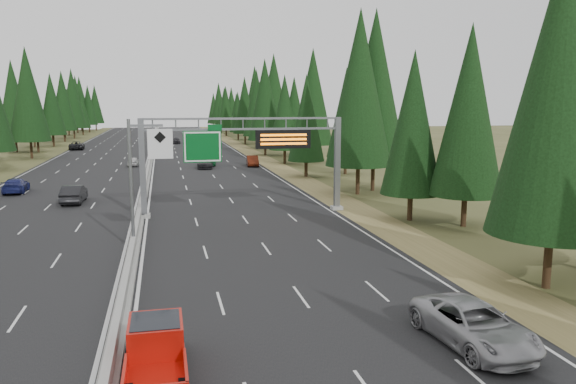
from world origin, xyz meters
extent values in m
cube|color=black|center=(0.00, 80.00, 0.04)|extent=(32.00, 260.00, 0.08)
cube|color=olive|center=(17.80, 80.00, 0.03)|extent=(3.60, 260.00, 0.06)
cube|color=#3D421E|center=(-17.80, 80.00, 0.03)|extent=(3.60, 260.00, 0.06)
cube|color=gray|center=(0.00, 80.00, 0.23)|extent=(0.70, 260.00, 0.30)
cube|color=gray|center=(0.00, 80.00, 0.63)|extent=(0.30, 260.00, 0.60)
cube|color=slate|center=(0.35, 35.00, 3.98)|extent=(0.45, 0.45, 7.80)
cube|color=gray|center=(0.35, 35.00, 0.23)|extent=(0.90, 0.90, 0.30)
cube|color=slate|center=(16.20, 35.00, 3.98)|extent=(0.45, 0.45, 7.80)
cube|color=gray|center=(16.20, 35.00, 0.23)|extent=(0.90, 0.90, 0.30)
cube|color=slate|center=(8.28, 35.00, 7.80)|extent=(15.85, 0.35, 0.16)
cube|color=slate|center=(8.28, 35.00, 6.96)|extent=(15.85, 0.35, 0.16)
cube|color=#054C19|center=(5.00, 34.75, 5.63)|extent=(3.00, 0.10, 2.50)
cube|color=silver|center=(5.00, 34.69, 5.63)|extent=(2.85, 0.02, 2.35)
cube|color=#054C19|center=(6.00, 34.75, 7.13)|extent=(1.10, 0.10, 0.45)
cube|color=black|center=(11.50, 34.70, 6.13)|extent=(4.50, 0.40, 1.50)
cube|color=orange|center=(11.50, 34.48, 6.48)|extent=(3.80, 0.02, 0.18)
cube|color=orange|center=(11.50, 34.48, 6.13)|extent=(3.80, 0.02, 0.18)
cube|color=orange|center=(11.50, 34.48, 5.78)|extent=(3.80, 0.02, 0.18)
cylinder|color=slate|center=(0.00, 25.00, 4.08)|extent=(0.20, 0.20, 8.00)
cube|color=gray|center=(0.00, 25.00, 0.18)|extent=(0.50, 0.50, 0.20)
cube|color=slate|center=(1.00, 25.00, 7.68)|extent=(2.00, 0.15, 0.15)
cube|color=silver|center=(1.80, 24.88, 6.58)|extent=(1.50, 0.06, 1.80)
cylinder|color=black|center=(20.16, 13.34, 1.37)|extent=(0.40, 0.40, 2.74)
cone|color=black|center=(20.16, 13.34, 9.95)|extent=(6.18, 6.18, 14.41)
cylinder|color=black|center=(20.53, 29.88, 1.04)|extent=(0.40, 0.40, 2.08)
cone|color=black|center=(20.53, 29.88, 7.55)|extent=(4.69, 4.69, 10.93)
cylinder|color=black|center=(23.47, 26.98, 1.17)|extent=(0.40, 0.40, 2.35)
cone|color=black|center=(23.47, 26.98, 8.50)|extent=(5.28, 5.28, 12.32)
cylinder|color=black|center=(20.84, 42.77, 1.45)|extent=(0.40, 0.40, 2.89)
cone|color=black|center=(20.84, 42.77, 10.49)|extent=(6.51, 6.51, 15.20)
cylinder|color=black|center=(23.16, 44.68, 1.48)|extent=(0.40, 0.40, 2.95)
cone|color=black|center=(23.16, 44.68, 10.70)|extent=(6.64, 6.64, 15.50)
cylinder|color=black|center=(19.13, 56.85, 1.00)|extent=(0.40, 0.40, 2.01)
cone|color=black|center=(19.13, 56.85, 7.27)|extent=(4.51, 4.51, 10.53)
cylinder|color=black|center=(24.86, 58.78, 1.08)|extent=(0.40, 0.40, 2.17)
cone|color=black|center=(24.86, 58.78, 7.87)|extent=(4.88, 4.88, 11.39)
cylinder|color=black|center=(19.85, 72.52, 1.06)|extent=(0.40, 0.40, 2.13)
cone|color=black|center=(19.85, 72.52, 7.72)|extent=(4.79, 4.79, 11.17)
cylinder|color=black|center=(24.41, 73.40, 1.38)|extent=(0.40, 0.40, 2.77)
cone|color=black|center=(24.41, 73.40, 10.03)|extent=(6.23, 6.23, 14.53)
cylinder|color=black|center=(19.46, 86.80, 1.33)|extent=(0.40, 0.40, 2.67)
cone|color=black|center=(19.46, 86.80, 9.68)|extent=(6.01, 6.01, 14.02)
cylinder|color=black|center=(24.39, 85.70, 1.09)|extent=(0.40, 0.40, 2.18)
cone|color=black|center=(24.39, 85.70, 7.91)|extent=(4.91, 4.91, 11.46)
cylinder|color=black|center=(20.66, 102.69, 1.26)|extent=(0.40, 0.40, 2.52)
cone|color=black|center=(20.66, 102.69, 9.14)|extent=(5.68, 5.68, 13.24)
cylinder|color=black|center=(23.82, 100.92, 1.51)|extent=(0.40, 0.40, 3.01)
cone|color=black|center=(23.82, 100.92, 10.91)|extent=(6.77, 6.77, 15.81)
cylinder|color=black|center=(20.02, 115.05, 1.19)|extent=(0.40, 0.40, 2.39)
cone|color=black|center=(20.02, 115.05, 8.66)|extent=(5.38, 5.38, 12.54)
cylinder|color=black|center=(23.86, 117.70, 1.12)|extent=(0.40, 0.40, 2.24)
cone|color=black|center=(23.86, 117.70, 8.11)|extent=(5.03, 5.03, 11.74)
cylinder|color=black|center=(20.55, 130.79, 0.96)|extent=(0.40, 0.40, 1.92)
cone|color=black|center=(20.55, 130.79, 6.97)|extent=(4.33, 4.33, 10.10)
cylinder|color=black|center=(24.67, 129.57, 1.46)|extent=(0.40, 0.40, 2.93)
cone|color=black|center=(24.67, 129.57, 10.61)|extent=(6.59, 6.59, 15.37)
cylinder|color=black|center=(19.39, 147.23, 1.12)|extent=(0.40, 0.40, 2.23)
cone|color=black|center=(19.39, 147.23, 8.09)|extent=(5.02, 5.02, 11.71)
cylinder|color=black|center=(24.64, 147.97, 1.13)|extent=(0.40, 0.40, 2.25)
cone|color=black|center=(24.64, 147.97, 8.17)|extent=(5.07, 5.07, 11.83)
cylinder|color=black|center=(19.37, 160.47, 0.90)|extent=(0.40, 0.40, 1.81)
cone|color=black|center=(19.37, 160.47, 6.55)|extent=(4.06, 4.06, 9.48)
cylinder|color=black|center=(24.23, 161.74, 0.98)|extent=(0.40, 0.40, 1.96)
cone|color=black|center=(24.23, 161.74, 7.10)|extent=(4.40, 4.40, 10.28)
cylinder|color=black|center=(20.09, 173.67, 1.26)|extent=(0.40, 0.40, 2.52)
cone|color=black|center=(20.09, 173.67, 9.12)|extent=(5.66, 5.66, 13.21)
cylinder|color=black|center=(24.18, 173.92, 1.15)|extent=(0.40, 0.40, 2.31)
cone|color=black|center=(24.18, 173.92, 8.36)|extent=(5.19, 5.19, 12.11)
cylinder|color=black|center=(19.87, 190.49, 1.02)|extent=(0.40, 0.40, 2.04)
cone|color=black|center=(19.87, 190.49, 7.41)|extent=(4.60, 4.60, 10.73)
cylinder|color=black|center=(23.70, 190.14, 1.18)|extent=(0.40, 0.40, 2.37)
cone|color=black|center=(23.70, 190.14, 8.59)|extent=(5.33, 5.33, 12.44)
cylinder|color=black|center=(-19.11, 89.05, 1.45)|extent=(0.40, 0.40, 2.90)
cone|color=black|center=(-19.11, 89.05, 10.50)|extent=(6.52, 6.52, 15.21)
cylinder|color=black|center=(-20.68, 102.10, 1.04)|extent=(0.40, 0.40, 2.09)
cone|color=black|center=(-20.68, 102.10, 7.57)|extent=(4.70, 4.70, 10.97)
cylinder|color=black|center=(-24.83, 103.93, 1.36)|extent=(0.40, 0.40, 2.73)
cone|color=black|center=(-24.83, 103.93, 9.89)|extent=(6.14, 6.14, 14.32)
cylinder|color=black|center=(-20.59, 117.10, 1.23)|extent=(0.40, 0.40, 2.47)
cone|color=black|center=(-20.59, 117.10, 8.94)|extent=(5.55, 5.55, 12.94)
cylinder|color=black|center=(-24.23, 116.55, 1.20)|extent=(0.40, 0.40, 2.41)
cone|color=black|center=(-24.23, 116.55, 8.74)|extent=(5.42, 5.42, 12.65)
cylinder|color=black|center=(-20.81, 132.67, 1.34)|extent=(0.40, 0.40, 2.67)
cone|color=black|center=(-20.81, 132.67, 9.69)|extent=(6.02, 6.02, 14.04)
cylinder|color=black|center=(-23.39, 132.12, 1.08)|extent=(0.40, 0.40, 2.17)
cone|color=black|center=(-23.39, 132.12, 7.86)|extent=(4.88, 4.88, 11.39)
cylinder|color=black|center=(-20.38, 145.02, 1.44)|extent=(0.40, 0.40, 2.87)
cone|color=black|center=(-20.38, 145.02, 10.41)|extent=(6.46, 6.46, 15.08)
cylinder|color=black|center=(-23.00, 147.35, 0.99)|extent=(0.40, 0.40, 1.98)
cone|color=black|center=(-23.00, 147.35, 7.19)|extent=(4.46, 4.46, 10.41)
cylinder|color=black|center=(-20.35, 161.54, 1.02)|extent=(0.40, 0.40, 2.05)
cone|color=black|center=(-20.35, 161.54, 7.42)|extent=(4.60, 4.60, 10.74)
cylinder|color=black|center=(-24.17, 161.59, 1.06)|extent=(0.40, 0.40, 2.12)
cone|color=black|center=(-24.17, 161.59, 7.68)|extent=(4.77, 4.77, 11.13)
cylinder|color=black|center=(-20.46, 177.52, 1.19)|extent=(0.40, 0.40, 2.37)
cone|color=black|center=(-20.46, 177.52, 8.60)|extent=(5.34, 5.34, 12.45)
cylinder|color=black|center=(-23.59, 174.67, 1.41)|extent=(0.40, 0.40, 2.81)
cone|color=black|center=(-23.59, 174.67, 10.20)|extent=(6.33, 6.33, 14.78)
cylinder|color=black|center=(-19.76, 190.03, 1.22)|extent=(0.40, 0.40, 2.44)
cone|color=black|center=(-19.76, 190.03, 8.84)|extent=(5.49, 5.49, 12.81)
cylinder|color=black|center=(-24.45, 189.97, 1.44)|extent=(0.40, 0.40, 2.88)
cone|color=black|center=(-24.45, 189.97, 10.45)|extent=(6.49, 6.49, 15.13)
imported|color=#98989C|center=(13.01, 8.00, 0.87)|extent=(3.13, 5.87, 1.57)
cylinder|color=black|center=(0.70, 9.31, 0.46)|extent=(0.28, 0.76, 0.76)
cylinder|color=black|center=(2.30, 9.31, 0.46)|extent=(0.28, 0.76, 0.76)
cube|color=#A9130A|center=(1.50, 7.80, 0.60)|extent=(1.89, 5.29, 0.28)
cube|color=#A9130A|center=(1.50, 8.65, 1.26)|extent=(1.79, 2.08, 1.04)
cube|color=black|center=(1.50, 8.65, 1.54)|extent=(1.61, 1.79, 0.52)
cube|color=#A9130A|center=(0.60, 6.38, 0.93)|extent=(0.09, 2.27, 0.57)
cube|color=#A9130A|center=(2.40, 6.38, 0.93)|extent=(0.09, 2.27, 0.57)
imported|color=#166433|center=(8.29, 72.22, 0.91)|extent=(2.02, 4.88, 1.65)
imported|color=#501A0B|center=(14.50, 69.80, 0.83)|extent=(1.99, 4.67, 1.50)
imported|color=black|center=(7.66, 68.76, 0.82)|extent=(2.57, 5.28, 1.48)
imported|color=white|center=(1.85, 103.10, 0.78)|extent=(2.69, 5.21, 1.40)
imported|color=black|center=(4.93, 118.95, 0.78)|extent=(1.82, 4.16, 1.40)
imported|color=black|center=(-6.06, 43.31, 0.90)|extent=(1.84, 4.99, 1.63)
imported|color=navy|center=(-12.68, 50.81, 0.81)|extent=(2.34, 5.17, 1.47)
imported|color=#BEBEBE|center=(-2.24, 73.70, 0.73)|extent=(1.81, 3.91, 1.30)
imported|color=black|center=(-14.50, 106.35, 0.88)|extent=(3.01, 5.89, 1.59)
camera|label=1|loc=(1.94, -9.82, 8.98)|focal=35.00mm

